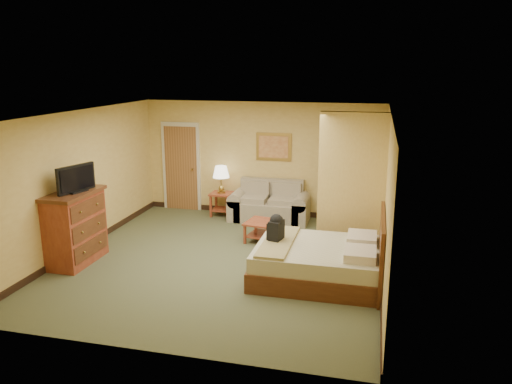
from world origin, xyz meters
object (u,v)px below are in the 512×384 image
(loveseat, at_px, (269,207))
(coffee_table, at_px, (263,227))
(dresser, at_px, (75,227))
(bed, at_px, (323,261))

(loveseat, relative_size, coffee_table, 2.42)
(coffee_table, bearing_deg, loveseat, 97.04)
(coffee_table, distance_m, dresser, 3.48)
(coffee_table, xyz_separation_m, bed, (1.35, -1.54, 0.02))
(dresser, bearing_deg, coffee_table, 31.92)
(coffee_table, bearing_deg, bed, -48.75)
(loveseat, height_order, dresser, dresser)
(bed, bearing_deg, loveseat, 117.34)
(dresser, distance_m, bed, 4.31)
(loveseat, height_order, bed, bed)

